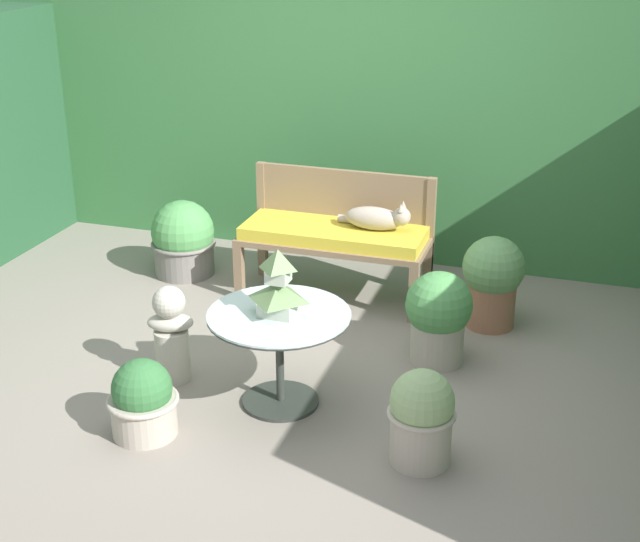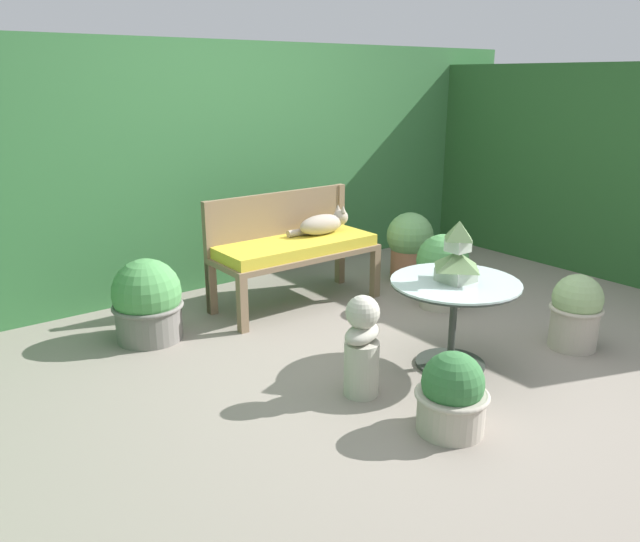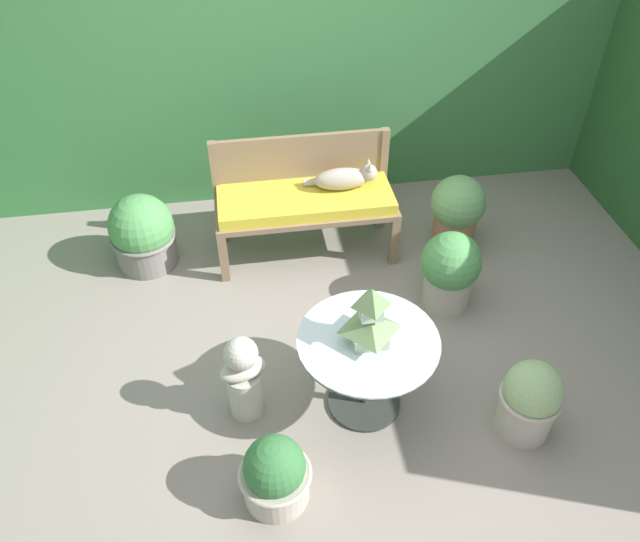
{
  "view_description": "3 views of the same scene",
  "coord_description": "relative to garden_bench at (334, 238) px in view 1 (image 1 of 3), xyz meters",
  "views": [
    {
      "loc": [
        1.66,
        -4.25,
        2.55
      ],
      "look_at": [
        0.16,
        0.38,
        0.5
      ],
      "focal_mm": 50.0,
      "sensor_mm": 36.0,
      "label": 1
    },
    {
      "loc": [
        -2.56,
        -2.6,
        1.68
      ],
      "look_at": [
        -0.06,
        0.7,
        0.39
      ],
      "focal_mm": 35.0,
      "sensor_mm": 36.0,
      "label": 2
    },
    {
      "loc": [
        -0.43,
        -2.48,
        2.96
      ],
      "look_at": [
        0.01,
        0.38,
        0.44
      ],
      "focal_mm": 35.0,
      "sensor_mm": 36.0,
      "label": 3
    }
  ],
  "objects": [
    {
      "name": "potted_plant_hedge_corner",
      "position": [
        0.97,
        -1.73,
        -0.18
      ],
      "size": [
        0.33,
        0.33,
        0.49
      ],
      "color": "#ADA393",
      "rests_on": "ground"
    },
    {
      "name": "ground",
      "position": [
        -0.02,
        -1.11,
        -0.43
      ],
      "size": [
        30.0,
        30.0,
        0.0
      ],
      "primitive_type": "plane",
      "color": "gray"
    },
    {
      "name": "potted_plant_table_far",
      "position": [
        0.85,
        -0.69,
        -0.13
      ],
      "size": [
        0.39,
        0.39,
        0.56
      ],
      "color": "#ADA393",
      "rests_on": "ground"
    },
    {
      "name": "pagoda_birdhouse",
      "position": [
        0.14,
        -1.43,
        0.26
      ],
      "size": [
        0.25,
        0.25,
        0.36
      ],
      "color": "#B2BCA8",
      "rests_on": "patio_table"
    },
    {
      "name": "cat",
      "position": [
        0.29,
        0.04,
        0.16
      ],
      "size": [
        0.51,
        0.18,
        0.21
      ],
      "rotation": [
        0.0,
        0.0,
        -0.01
      ],
      "color": "#A89989",
      "rests_on": "garden_bench"
    },
    {
      "name": "patio_table",
      "position": [
        0.14,
        -1.43,
        -0.0
      ],
      "size": [
        0.76,
        0.76,
        0.54
      ],
      "color": "#2D332D",
      "rests_on": "ground"
    },
    {
      "name": "foliage_hedge_back",
      "position": [
        -0.02,
        1.16,
        0.55
      ],
      "size": [
        6.4,
        0.75,
        1.96
      ],
      "primitive_type": "cube",
      "color": "#38703D",
      "rests_on": "ground"
    },
    {
      "name": "garden_bust",
      "position": [
        -0.53,
        -1.38,
        -0.14
      ],
      "size": [
        0.29,
        0.22,
        0.58
      ],
      "rotation": [
        0.0,
        0.0,
        0.29
      ],
      "color": "#B7B2A3",
      "rests_on": "ground"
    },
    {
      "name": "bench_backrest",
      "position": [
        0.0,
        0.23,
        0.17
      ],
      "size": [
        1.27,
        0.06,
        0.84
      ],
      "color": "#7F664C",
      "rests_on": "ground"
    },
    {
      "name": "potted_plant_table_near",
      "position": [
        -1.16,
        0.06,
        -0.17
      ],
      "size": [
        0.47,
        0.47,
        0.55
      ],
      "color": "slate",
      "rests_on": "ground"
    },
    {
      "name": "potted_plant_patio_mid",
      "position": [
        1.09,
        -0.12,
        -0.11
      ],
      "size": [
        0.39,
        0.39,
        0.6
      ],
      "color": "#9E664C",
      "rests_on": "ground"
    },
    {
      "name": "potted_plant_bench_right",
      "position": [
        -0.42,
        -1.92,
        -0.24
      ],
      "size": [
        0.37,
        0.37,
        0.42
      ],
      "color": "#ADA393",
      "rests_on": "ground"
    },
    {
      "name": "garden_bench",
      "position": [
        0.0,
        0.0,
        0.0
      ],
      "size": [
        1.27,
        0.5,
        0.51
      ],
      "color": "#7F664C",
      "rests_on": "ground"
    }
  ]
}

